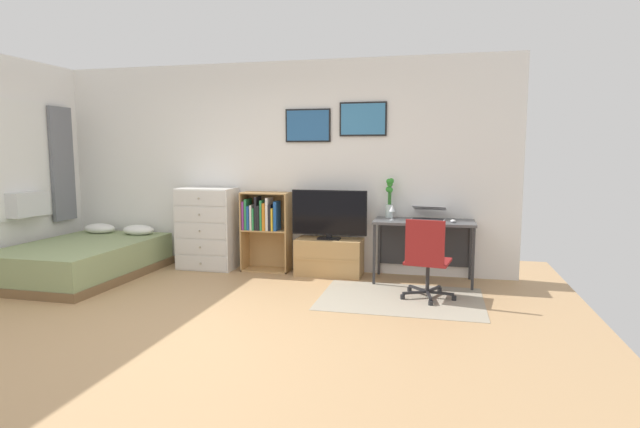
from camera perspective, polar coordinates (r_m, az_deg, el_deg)
ground_plane at (r=4.73m, az=-14.13°, el=-12.27°), size 7.20×7.20×0.00m
wall_back_with_posters at (r=6.71m, az=-4.80°, el=5.38°), size 6.12×0.09×2.70m
area_rug at (r=5.49m, az=9.09°, el=-9.38°), size 1.70×1.20×0.01m
bed at (r=6.95m, az=-25.07°, el=-4.64°), size 1.39×2.01×0.56m
dresser at (r=6.87m, az=-12.58°, el=-1.60°), size 0.75×0.46×1.07m
bookshelf at (r=6.61m, az=-6.29°, el=-1.05°), size 0.62×0.30×1.03m
tv_stand at (r=6.40m, az=1.06°, el=-4.86°), size 0.83×0.41×0.46m
television at (r=6.29m, az=1.02°, el=-0.07°), size 0.95×0.16×0.62m
desk at (r=6.19m, az=11.63°, el=-1.92°), size 1.17×0.56×0.74m
office_chair at (r=5.39m, az=11.91°, el=-4.78°), size 0.58×0.58×0.86m
laptop at (r=6.16m, az=12.11°, el=-0.03°), size 0.43×0.45×0.17m
computer_mouse at (r=6.02m, az=14.76°, el=-0.75°), size 0.06×0.10×0.03m
bamboo_vase at (r=6.29m, az=7.83°, el=1.96°), size 0.10×0.10×0.49m
wine_glass at (r=6.04m, az=8.13°, el=0.57°), size 0.07×0.07×0.18m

